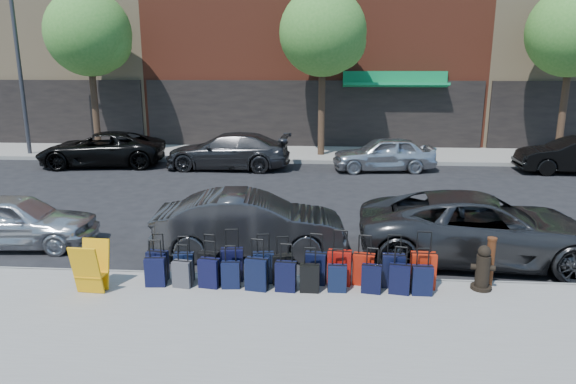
# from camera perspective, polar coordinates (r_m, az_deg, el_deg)

# --- Properties ---
(ground) EXTENTS (120.00, 120.00, 0.00)m
(ground) POSITION_cam_1_polar(r_m,az_deg,el_deg) (14.46, 1.29, -2.79)
(ground) COLOR black
(ground) RESTS_ON ground
(sidewalk_near) EXTENTS (60.00, 4.00, 0.15)m
(sidewalk_near) POSITION_cam_1_polar(r_m,az_deg,el_deg) (8.43, -1.03, -15.16)
(sidewalk_near) COLOR gray
(sidewalk_near) RESTS_ON ground
(sidewalk_far) EXTENTS (60.00, 4.00, 0.15)m
(sidewalk_far) POSITION_cam_1_polar(r_m,az_deg,el_deg) (24.19, 2.49, 4.24)
(sidewalk_far) COLOR gray
(sidewalk_far) RESTS_ON ground
(curb_near) EXTENTS (60.00, 0.08, 0.15)m
(curb_near) POSITION_cam_1_polar(r_m,az_deg,el_deg) (10.23, 0.00, -9.65)
(curb_near) COLOR gray
(curb_near) RESTS_ON ground
(curb_far) EXTENTS (60.00, 0.08, 0.15)m
(curb_far) POSITION_cam_1_polar(r_m,az_deg,el_deg) (22.20, 2.33, 3.36)
(curb_far) COLOR gray
(curb_far) RESTS_ON ground
(tree_left) EXTENTS (3.80, 3.80, 7.27)m
(tree_left) POSITION_cam_1_polar(r_m,az_deg,el_deg) (25.62, -20.97, 15.90)
(tree_left) COLOR black
(tree_left) RESTS_ON sidewalk_far
(tree_center) EXTENTS (3.80, 3.80, 7.27)m
(tree_center) POSITION_cam_1_polar(r_m,az_deg,el_deg) (23.36, 4.24, 17.02)
(tree_center) COLOR black
(tree_center) RESTS_ON sidewalk_far
(tree_right) EXTENTS (3.80, 3.80, 7.27)m
(tree_right) POSITION_cam_1_polar(r_m,az_deg,el_deg) (25.59, 29.38, 15.06)
(tree_right) COLOR black
(tree_right) RESTS_ON sidewalk_far
(streetlight) EXTENTS (2.59, 0.18, 8.00)m
(streetlight) POSITION_cam_1_polar(r_m,az_deg,el_deg) (26.34, -27.45, 13.56)
(streetlight) COLOR #333338
(streetlight) RESTS_ON sidewalk_far
(suitcase_front_0) EXTENTS (0.41, 0.26, 0.92)m
(suitcase_front_0) POSITION_cam_1_polar(r_m,az_deg,el_deg) (10.23, -14.26, -7.90)
(suitcase_front_0) COLOR black
(suitcase_front_0) RESTS_ON sidewalk_near
(suitcase_front_1) EXTENTS (0.38, 0.23, 0.88)m
(suitcase_front_1) POSITION_cam_1_polar(r_m,az_deg,el_deg) (10.09, -11.45, -8.13)
(suitcase_front_1) COLOR black
(suitcase_front_1) RESTS_ON sidewalk_near
(suitcase_front_2) EXTENTS (0.40, 0.27, 0.91)m
(suitcase_front_2) POSITION_cam_1_polar(r_m,az_deg,el_deg) (10.02, -8.76, -8.13)
(suitcase_front_2) COLOR black
(suitcase_front_2) RESTS_ON sidewalk_near
(suitcase_front_3) EXTENTS (0.45, 0.28, 1.01)m
(suitcase_front_3) POSITION_cam_1_polar(r_m,az_deg,el_deg) (9.94, -6.22, -8.01)
(suitcase_front_3) COLOR black
(suitcase_front_3) RESTS_ON sidewalk_near
(suitcase_front_4) EXTENTS (0.42, 0.28, 0.95)m
(suitcase_front_4) POSITION_cam_1_polar(r_m,az_deg,el_deg) (9.81, -2.74, -8.37)
(suitcase_front_4) COLOR black
(suitcase_front_4) RESTS_ON sidewalk_near
(suitcase_front_5) EXTENTS (0.41, 0.27, 0.92)m
(suitcase_front_5) POSITION_cam_1_polar(r_m,az_deg,el_deg) (9.75, -0.58, -8.55)
(suitcase_front_5) COLOR black
(suitcase_front_5) RESTS_ON sidewalk_near
(suitcase_front_6) EXTENTS (0.43, 0.27, 0.97)m
(suitcase_front_6) POSITION_cam_1_polar(r_m,az_deg,el_deg) (9.76, 3.07, -8.44)
(suitcase_front_6) COLOR black
(suitcase_front_6) RESTS_ON sidewalk_near
(suitcase_front_7) EXTENTS (0.46, 0.29, 1.05)m
(suitcase_front_7) POSITION_cam_1_polar(r_m,az_deg,el_deg) (9.76, 5.73, -8.35)
(suitcase_front_7) COLOR maroon
(suitcase_front_7) RESTS_ON sidewalk_near
(suitcase_front_8) EXTENTS (0.43, 0.29, 0.96)m
(suitcase_front_8) POSITION_cam_1_polar(r_m,az_deg,el_deg) (9.82, 8.40, -8.47)
(suitcase_front_8) COLOR #9C190A
(suitcase_front_8) RESTS_ON sidewalk_near
(suitcase_front_9) EXTENTS (0.43, 0.25, 1.00)m
(suitcase_front_9) POSITION_cam_1_polar(r_m,az_deg,el_deg) (9.81, 11.61, -8.57)
(suitcase_front_9) COLOR black
(suitcase_front_9) RESTS_ON sidewalk_near
(suitcase_front_10) EXTENTS (0.45, 0.25, 1.08)m
(suitcase_front_10) POSITION_cam_1_polar(r_m,az_deg,el_deg) (9.88, 14.77, -8.42)
(suitcase_front_10) COLOR #AA1F0A
(suitcase_front_10) RESTS_ON sidewalk_near
(suitcase_back_0) EXTENTS (0.39, 0.24, 0.88)m
(suitcase_back_0) POSITION_cam_1_polar(r_m,az_deg,el_deg) (9.98, -14.49, -8.55)
(suitcase_back_0) COLOR black
(suitcase_back_0) RESTS_ON sidewalk_near
(suitcase_back_1) EXTENTS (0.37, 0.25, 0.81)m
(suitcase_back_1) POSITION_cam_1_polar(r_m,az_deg,el_deg) (9.83, -11.65, -8.89)
(suitcase_back_1) COLOR #403F45
(suitcase_back_1) RESTS_ON sidewalk_near
(suitcase_back_2) EXTENTS (0.40, 0.28, 0.88)m
(suitcase_back_2) POSITION_cam_1_polar(r_m,az_deg,el_deg) (9.73, -8.75, -8.86)
(suitcase_back_2) COLOR black
(suitcase_back_2) RESTS_ON sidewalk_near
(suitcase_back_3) EXTENTS (0.35, 0.22, 0.81)m
(suitcase_back_3) POSITION_cam_1_polar(r_m,az_deg,el_deg) (9.65, -6.39, -9.12)
(suitcase_back_3) COLOR black
(suitcase_back_3) RESTS_ON sidewalk_near
(suitcase_back_4) EXTENTS (0.43, 0.29, 0.96)m
(suitcase_back_4) POSITION_cam_1_polar(r_m,az_deg,el_deg) (9.52, -3.50, -9.08)
(suitcase_back_4) COLOR black
(suitcase_back_4) RESTS_ON sidewalk_near
(suitcase_back_5) EXTENTS (0.39, 0.25, 0.89)m
(suitcase_back_5) POSITION_cam_1_polar(r_m,az_deg,el_deg) (9.47, -0.25, -9.35)
(suitcase_back_5) COLOR black
(suitcase_back_5) RESTS_ON sidewalk_near
(suitcase_back_6) EXTENTS (0.35, 0.21, 0.83)m
(suitcase_back_6) POSITION_cam_1_polar(r_m,az_deg,el_deg) (9.45, 2.42, -9.52)
(suitcase_back_6) COLOR black
(suitcase_back_6) RESTS_ON sidewalk_near
(suitcase_back_7) EXTENTS (0.34, 0.20, 0.80)m
(suitcase_back_7) POSITION_cam_1_polar(r_m,az_deg,el_deg) (9.50, 5.49, -9.51)
(suitcase_back_7) COLOR black
(suitcase_back_7) RESTS_ON sidewalk_near
(suitcase_back_8) EXTENTS (0.38, 0.25, 0.84)m
(suitcase_back_8) POSITION_cam_1_polar(r_m,az_deg,el_deg) (9.53, 9.25, -9.49)
(suitcase_back_8) COLOR black
(suitcase_back_8) RESTS_ON sidewalk_near
(suitcase_back_9) EXTENTS (0.40, 0.27, 0.87)m
(suitcase_back_9) POSITION_cam_1_polar(r_m,az_deg,el_deg) (9.58, 12.29, -9.42)
(suitcase_back_9) COLOR black
(suitcase_back_9) RESTS_ON sidewalk_near
(suitcase_back_10) EXTENTS (0.37, 0.22, 0.86)m
(suitcase_back_10) POSITION_cam_1_polar(r_m,az_deg,el_deg) (9.64, 14.67, -9.45)
(suitcase_back_10) COLOR black
(suitcase_back_10) RESTS_ON sidewalk_near
(fire_hydrant) EXTENTS (0.43, 0.38, 0.84)m
(fire_hydrant) POSITION_cam_1_polar(r_m,az_deg,el_deg) (10.13, 20.82, -8.02)
(fire_hydrant) COLOR black
(fire_hydrant) RESTS_ON sidewalk_near
(bollard) EXTENTS (0.17, 0.17, 0.94)m
(bollard) POSITION_cam_1_polar(r_m,az_deg,el_deg) (10.30, 21.54, -7.15)
(bollard) COLOR #38190C
(bollard) RESTS_ON sidewalk_near
(display_rack) EXTENTS (0.55, 0.60, 0.92)m
(display_rack) POSITION_cam_1_polar(r_m,az_deg,el_deg) (10.02, -21.04, -7.86)
(display_rack) COLOR #EEA30D
(display_rack) RESTS_ON sidewalk_near
(car_near_0) EXTENTS (3.81, 1.76, 1.26)m
(car_near_0) POSITION_cam_1_polar(r_m,az_deg,el_deg) (13.59, -28.10, -2.81)
(car_near_0) COLOR silver
(car_near_0) RESTS_ON ground
(car_near_1) EXTENTS (4.37, 1.85, 1.40)m
(car_near_1) POSITION_cam_1_polar(r_m,az_deg,el_deg) (11.55, -4.18, -3.56)
(car_near_1) COLOR #323235
(car_near_1) RESTS_ON ground
(car_near_2) EXTENTS (5.43, 2.80, 1.46)m
(car_near_2) POSITION_cam_1_polar(r_m,az_deg,el_deg) (11.91, 20.73, -3.75)
(car_near_2) COLOR #343436
(car_near_2) RESTS_ON ground
(car_far_0) EXTENTS (5.41, 3.02, 1.43)m
(car_far_0) POSITION_cam_1_polar(r_m,az_deg,el_deg) (22.96, -20.00, 4.50)
(car_far_0) COLOR black
(car_far_0) RESTS_ON ground
(car_far_1) EXTENTS (5.13, 2.22, 1.47)m
(car_far_1) POSITION_cam_1_polar(r_m,az_deg,el_deg) (21.13, -6.69, 4.55)
(car_far_1) COLOR #2F2E31
(car_far_1) RESTS_ON ground
(car_far_2) EXTENTS (4.22, 2.09, 1.38)m
(car_far_2) POSITION_cam_1_polar(r_m,az_deg,el_deg) (20.94, 10.58, 4.19)
(car_far_2) COLOR silver
(car_far_2) RESTS_ON ground
(car_far_3) EXTENTS (4.38, 1.66, 1.43)m
(car_far_3) POSITION_cam_1_polar(r_m,az_deg,el_deg) (23.03, 29.27, 3.57)
(car_far_3) COLOR black
(car_far_3) RESTS_ON ground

